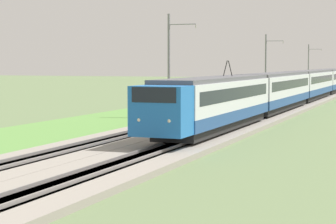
{
  "coord_description": "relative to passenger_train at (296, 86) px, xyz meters",
  "views": [
    {
      "loc": [
        -9.34,
        -16.78,
        4.77
      ],
      "look_at": [
        22.91,
        -4.43,
        2.16
      ],
      "focal_mm": 70.0,
      "sensor_mm": 36.0,
      "label": 1
    }
  ],
  "objects": [
    {
      "name": "catenary_mast_distant",
      "position": [
        55.95,
        7.35,
        1.97
      ],
      "size": [
        0.22,
        2.56,
        8.25
      ],
      "color": "slate",
      "rests_on": "ground"
    },
    {
      "name": "track_adjacent",
      "position": [
        -11.62,
        0.0,
        -2.14
      ],
      "size": [
        240.0,
        1.57,
        0.45
      ],
      "color": "#4C4238",
      "rests_on": "ground"
    },
    {
      "name": "grass_verge",
      "position": [
        -11.62,
        9.86,
        -2.23
      ],
      "size": [
        240.0,
        11.08,
        0.12
      ],
      "color": "#5B8E42",
      "rests_on": "ground"
    },
    {
      "name": "passenger_train",
      "position": [
        0.0,
        0.0,
        0.0
      ],
      "size": [
        80.93,
        3.02,
        4.93
      ],
      "rotation": [
        0.0,
        0.0,
        3.14
      ],
      "color": "blue",
      "rests_on": "ground"
    },
    {
      "name": "catenary_mast_mid",
      "position": [
        -19.16,
        7.35,
        2.29
      ],
      "size": [
        0.22,
        2.56,
        8.88
      ],
      "color": "slate",
      "rests_on": "ground"
    },
    {
      "name": "ballast_main",
      "position": [
        -11.62,
        4.43,
        -2.14
      ],
      "size": [
        240.0,
        4.4,
        0.3
      ],
      "color": "gray",
      "rests_on": "ground"
    },
    {
      "name": "catenary_mast_far",
      "position": [
        18.4,
        7.35,
        2.18
      ],
      "size": [
        0.22,
        2.56,
        8.66
      ],
      "color": "slate",
      "rests_on": "ground"
    },
    {
      "name": "ballast_adjacent",
      "position": [
        -11.62,
        0.0,
        -2.14
      ],
      "size": [
        240.0,
        4.4,
        0.3
      ],
      "color": "gray",
      "rests_on": "ground"
    },
    {
      "name": "track_main",
      "position": [
        -11.62,
        4.43,
        -2.14
      ],
      "size": [
        240.0,
        1.57,
        0.45
      ],
      "color": "#4C4238",
      "rests_on": "ground"
    }
  ]
}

